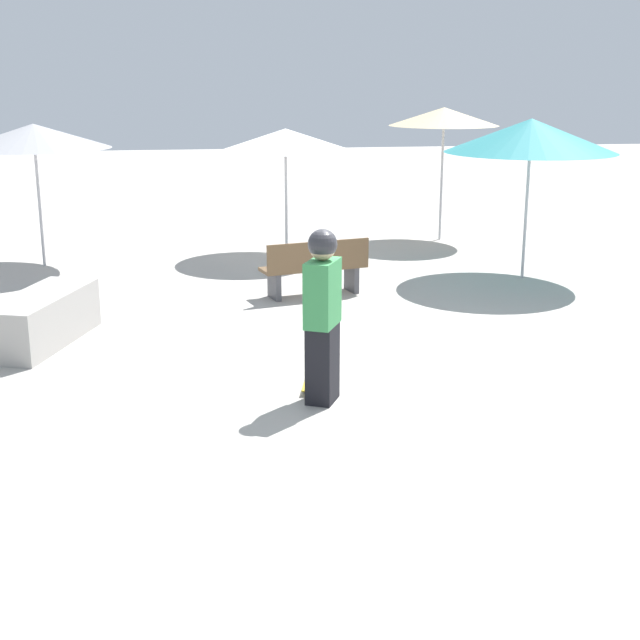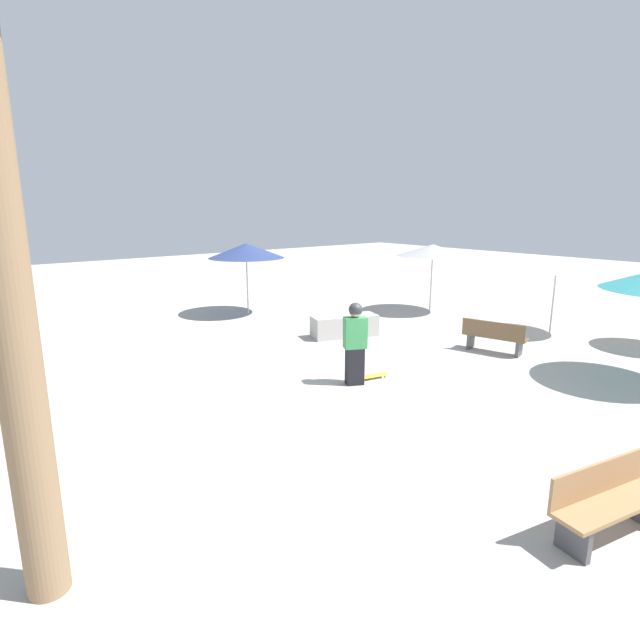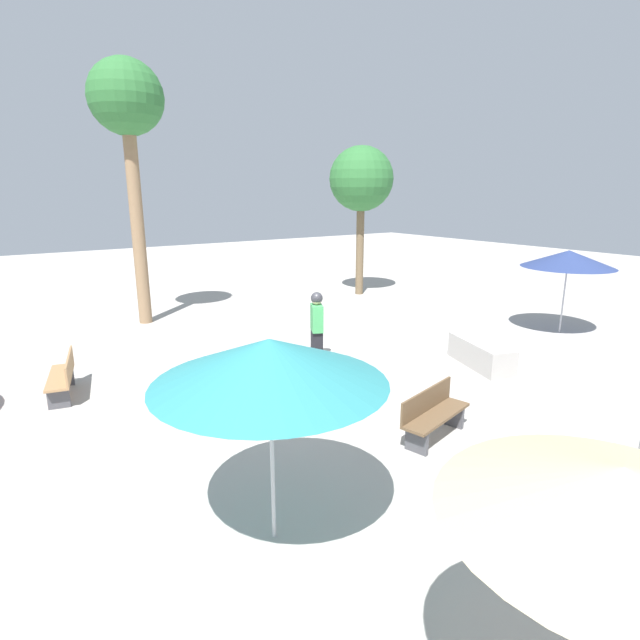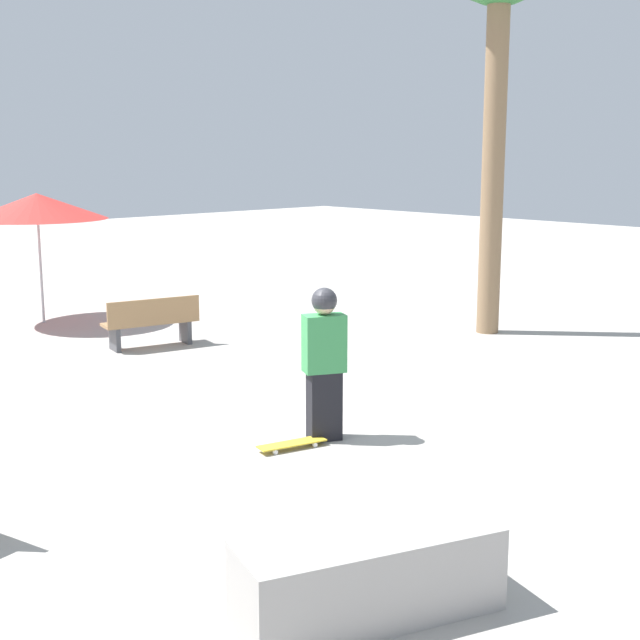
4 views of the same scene
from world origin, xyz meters
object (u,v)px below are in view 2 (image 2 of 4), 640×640
bench_far (607,502)px  bench_near (494,337)px  skateboard (371,376)px  concrete_ledge (344,326)px  shade_umbrella_navy (246,251)px  shade_umbrella_grey (433,250)px  shade_umbrella_white (557,264)px  skater_main (355,341)px

bench_far → bench_near: bearing=-126.1°
skateboard → concrete_ledge: bearing=70.9°
shade_umbrella_navy → shade_umbrella_grey: shade_umbrella_navy is taller
skateboard → bench_far: bench_far is taller
shade_umbrella_grey → shade_umbrella_white: bearing=-85.8°
concrete_ledge → shade_umbrella_grey: (4.70, 0.65, 1.89)m
bench_far → concrete_ledge: bearing=-100.9°
skateboard → concrete_ledge: concrete_ledge is taller
skater_main → concrete_ledge: 4.03m
bench_far → shade_umbrella_navy: (3.12, 13.01, 1.79)m
shade_umbrella_white → shade_umbrella_navy: 9.77m
shade_umbrella_white → bench_near: bearing=-178.8°
skater_main → shade_umbrella_white: 7.61m
skateboard → bench_near: 3.93m
skater_main → skateboard: bearing=26.7°
skater_main → bench_far: bearing=-76.2°
concrete_ledge → shade_umbrella_navy: bearing=97.4°
bench_near → shade_umbrella_grey: bearing=133.0°
bench_far → shade_umbrella_grey: (8.39, 9.24, 1.78)m
skateboard → shade_umbrella_navy: (1.42, 7.52, 2.16)m
skater_main → shade_umbrella_white: size_ratio=0.76×
concrete_ledge → shade_umbrella_navy: 4.85m
skateboard → bench_near: bearing=5.3°
shade_umbrella_navy → shade_umbrella_grey: (5.27, -3.78, -0.02)m
skater_main → shade_umbrella_navy: shade_umbrella_navy is taller
shade_umbrella_white → shade_umbrella_navy: bearing=124.8°
bench_near → skater_main: bearing=-111.3°
skater_main → skateboard: skater_main is taller
skateboard → bench_near: bench_near is taller
skater_main → bench_far: size_ratio=1.07×
concrete_ledge → shade_umbrella_white: (5.01, -3.60, 1.77)m
shade_umbrella_white → skater_main: bearing=176.2°
skater_main → shade_umbrella_navy: 7.87m
skateboard → concrete_ledge: size_ratio=0.41×
skater_main → bench_near: (4.37, -0.57, -0.53)m
concrete_ledge → bench_far: (-3.69, -8.59, 0.12)m
concrete_ledge → shade_umbrella_grey: size_ratio=0.80×
bench_far → skater_main: bearing=-89.9°
bench_near → bench_far: same height
skater_main → skateboard: size_ratio=2.14×
skater_main → bench_far: 5.64m
concrete_ledge → shade_umbrella_navy: size_ratio=0.78×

